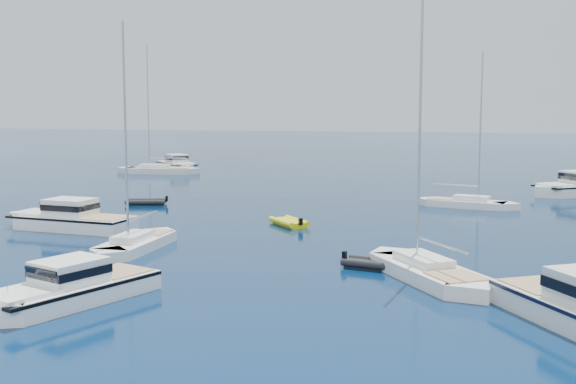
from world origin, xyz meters
name	(u,v)px	position (x,y,z in m)	size (l,w,h in m)	color
ground	(243,337)	(0.00, 0.00, 0.00)	(400.00, 400.00, 0.00)	navy
motor_cruiser_near	(67,304)	(-8.43, 2.36, 0.00)	(2.78, 9.09, 2.39)	white
motor_cruiser_centre	(69,229)	(-18.21, 18.75, 0.00)	(3.07, 10.03, 2.63)	white
motor_cruiser_horizon	(177,170)	(-28.77, 62.29, 0.00)	(2.93, 9.57, 2.51)	silver
sailboat_fore	(136,249)	(-10.80, 13.61, 0.00)	(2.34, 9.01, 13.24)	white
sailboat_mid_r	(427,279)	(5.87, 10.45, 0.00)	(2.66, 10.23, 15.04)	white
sailboat_centre	(467,207)	(7.51, 35.95, 0.00)	(2.27, 8.73, 12.83)	white
sailboat_far_l	(158,174)	(-28.93, 56.77, 0.00)	(2.82, 10.83, 15.92)	silver
tender_yellow	(289,225)	(-4.30, 23.83, 0.00)	(1.92, 3.46, 0.95)	yellow
tender_grey_near	(372,268)	(2.99, 12.10, 0.00)	(1.72, 3.02, 0.95)	black
tender_grey_far	(146,205)	(-18.34, 30.96, 0.00)	(1.90, 3.42, 0.95)	black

